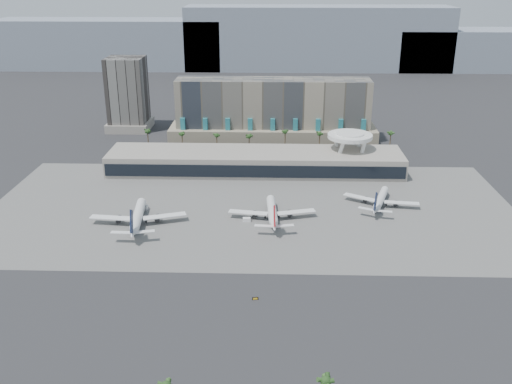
{
  "coord_description": "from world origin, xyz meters",
  "views": [
    {
      "loc": [
        10.06,
        -204.94,
        112.03
      ],
      "look_at": [
        2.62,
        40.0,
        14.59
      ],
      "focal_mm": 40.0,
      "sensor_mm": 36.0,
      "label": 1
    }
  ],
  "objects_px": {
    "airliner_centre": "(272,212)",
    "airliner_right": "(380,199)",
    "service_vehicle_a": "(143,207)",
    "airliner_left": "(138,216)",
    "service_vehicle_b": "(247,220)",
    "taxiway_sign": "(255,298)"
  },
  "relations": [
    {
      "from": "service_vehicle_a",
      "to": "service_vehicle_b",
      "type": "relative_size",
      "value": 1.38
    },
    {
      "from": "airliner_right",
      "to": "airliner_left",
      "type": "bearing_deg",
      "value": -148.76
    },
    {
      "from": "service_vehicle_b",
      "to": "airliner_right",
      "type": "bearing_deg",
      "value": 13.23
    },
    {
      "from": "airliner_right",
      "to": "service_vehicle_a",
      "type": "relative_size",
      "value": 7.6
    },
    {
      "from": "airliner_left",
      "to": "service_vehicle_b",
      "type": "height_order",
      "value": "airliner_left"
    },
    {
      "from": "taxiway_sign",
      "to": "service_vehicle_a",
      "type": "bearing_deg",
      "value": 117.58
    },
    {
      "from": "airliner_right",
      "to": "taxiway_sign",
      "type": "xyz_separation_m",
      "value": [
        -59.85,
        -88.45,
        -2.92
      ]
    },
    {
      "from": "airliner_centre",
      "to": "airliner_right",
      "type": "height_order",
      "value": "airliner_centre"
    },
    {
      "from": "airliner_centre",
      "to": "airliner_left",
      "type": "bearing_deg",
      "value": -175.93
    },
    {
      "from": "airliner_right",
      "to": "service_vehicle_b",
      "type": "xyz_separation_m",
      "value": [
        -66.02,
        -20.96,
        -2.5
      ]
    },
    {
      "from": "service_vehicle_a",
      "to": "service_vehicle_b",
      "type": "height_order",
      "value": "service_vehicle_a"
    },
    {
      "from": "airliner_centre",
      "to": "taxiway_sign",
      "type": "distance_m",
      "value": 71.13
    },
    {
      "from": "airliner_centre",
      "to": "service_vehicle_b",
      "type": "distance_m",
      "value": 12.74
    },
    {
      "from": "taxiway_sign",
      "to": "service_vehicle_b",
      "type": "bearing_deg",
      "value": 86.71
    },
    {
      "from": "airliner_right",
      "to": "service_vehicle_a",
      "type": "bearing_deg",
      "value": -156.91
    },
    {
      "from": "airliner_left",
      "to": "service_vehicle_b",
      "type": "relative_size",
      "value": 12.84
    },
    {
      "from": "airliner_centre",
      "to": "service_vehicle_a",
      "type": "xyz_separation_m",
      "value": [
        -63.94,
        8.95,
        -2.54
      ]
    },
    {
      "from": "airliner_centre",
      "to": "service_vehicle_a",
      "type": "height_order",
      "value": "airliner_centre"
    },
    {
      "from": "airliner_left",
      "to": "service_vehicle_b",
      "type": "bearing_deg",
      "value": -1.15
    },
    {
      "from": "airliner_left",
      "to": "airliner_centre",
      "type": "xyz_separation_m",
      "value": [
        62.38,
        7.87,
        -0.27
      ]
    },
    {
      "from": "airliner_left",
      "to": "service_vehicle_b",
      "type": "xyz_separation_m",
      "value": [
        50.41,
        4.54,
        -3.1
      ]
    },
    {
      "from": "service_vehicle_a",
      "to": "taxiway_sign",
      "type": "height_order",
      "value": "service_vehicle_a"
    }
  ]
}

